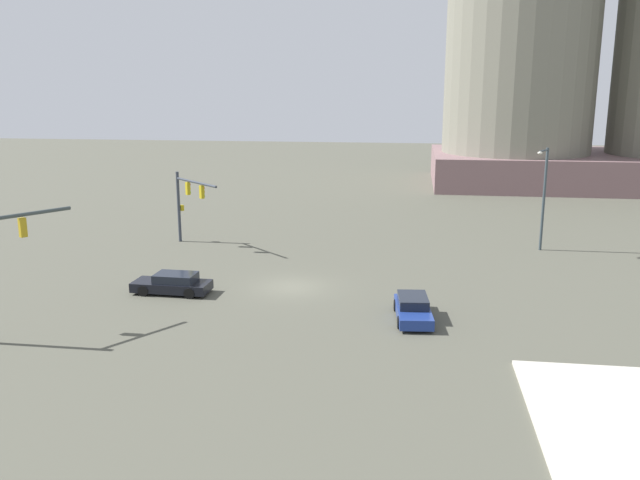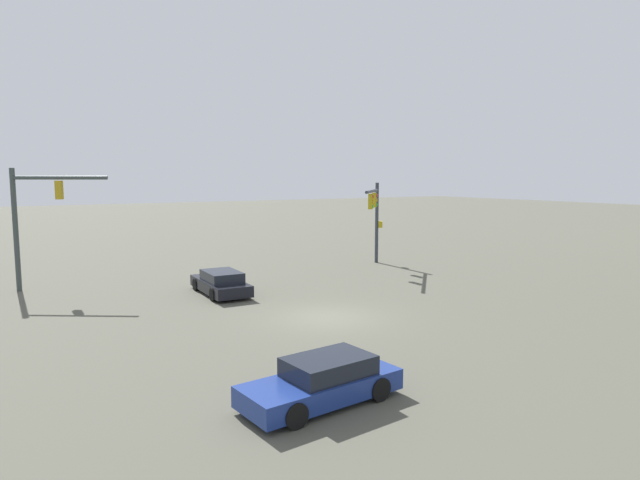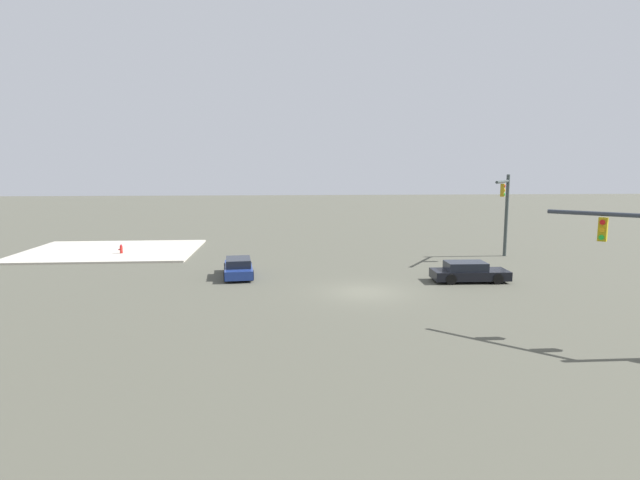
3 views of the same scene
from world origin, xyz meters
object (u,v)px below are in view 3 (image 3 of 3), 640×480
(sedan_car_waiting_far, at_px, (469,272))
(fire_hydrant_on_curb, at_px, (121,249))
(traffic_signal_opposite_side, at_px, (505,204))
(sedan_car_approaching, at_px, (238,268))

(sedan_car_waiting_far, bearing_deg, fire_hydrant_on_curb, 156.28)
(traffic_signal_opposite_side, relative_size, fire_hydrant_on_curb, 8.95)
(sedan_car_approaching, xyz_separation_m, fire_hydrant_on_curb, (9.93, -8.90, -0.09))
(traffic_signal_opposite_side, xyz_separation_m, sedan_car_approaching, (19.71, 5.40, -3.57))
(traffic_signal_opposite_side, relative_size, sedan_car_waiting_far, 1.39)
(sedan_car_approaching, height_order, sedan_car_waiting_far, same)
(sedan_car_waiting_far, xyz_separation_m, fire_hydrant_on_curb, (23.97, -11.41, -0.09))
(sedan_car_waiting_far, bearing_deg, sedan_car_approaching, 171.58)
(fire_hydrant_on_curb, bearing_deg, sedan_car_approaching, 138.13)
(traffic_signal_opposite_side, xyz_separation_m, fire_hydrant_on_curb, (29.64, -3.49, -3.66))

